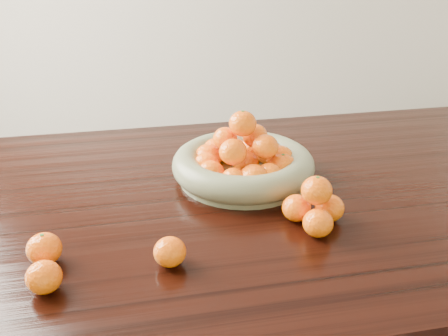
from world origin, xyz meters
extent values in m
cube|color=black|center=(0.00, 0.00, 0.73)|extent=(2.00, 1.00, 0.04)
cube|color=black|center=(0.93, 0.43, 0.35)|extent=(0.08, 0.08, 0.71)
cylinder|color=#6D7153|center=(0.09, 0.07, 0.76)|extent=(0.32, 0.32, 0.02)
torus|color=#6D7153|center=(0.09, 0.07, 0.79)|extent=(0.35, 0.35, 0.07)
ellipsoid|color=orange|center=(0.17, 0.12, 0.80)|extent=(0.07, 0.07, 0.07)
ellipsoid|color=orange|center=(0.14, 0.16, 0.80)|extent=(0.07, 0.07, 0.07)
ellipsoid|color=orange|center=(0.09, 0.17, 0.79)|extent=(0.06, 0.06, 0.06)
ellipsoid|color=orange|center=(0.03, 0.16, 0.80)|extent=(0.07, 0.07, 0.06)
ellipsoid|color=orange|center=(0.01, 0.12, 0.80)|extent=(0.07, 0.07, 0.07)
ellipsoid|color=orange|center=(0.00, 0.07, 0.80)|extent=(0.07, 0.07, 0.06)
ellipsoid|color=orange|center=(0.00, 0.03, 0.80)|extent=(0.07, 0.07, 0.06)
ellipsoid|color=orange|center=(0.04, -0.01, 0.79)|extent=(0.06, 0.06, 0.06)
ellipsoid|color=orange|center=(0.09, -0.02, 0.80)|extent=(0.07, 0.07, 0.06)
ellipsoid|color=orange|center=(0.13, -0.01, 0.80)|extent=(0.06, 0.06, 0.06)
ellipsoid|color=orange|center=(0.17, 0.02, 0.80)|extent=(0.07, 0.07, 0.07)
ellipsoid|color=orange|center=(0.18, 0.07, 0.80)|extent=(0.07, 0.07, 0.07)
ellipsoid|color=orange|center=(0.09, 0.07, 0.80)|extent=(0.06, 0.06, 0.06)
ellipsoid|color=orange|center=(0.13, 0.11, 0.85)|extent=(0.06, 0.06, 0.06)
ellipsoid|color=orange|center=(0.05, 0.11, 0.85)|extent=(0.06, 0.06, 0.06)
ellipsoid|color=orange|center=(0.05, 0.03, 0.85)|extent=(0.07, 0.07, 0.06)
ellipsoid|color=orange|center=(0.13, 0.04, 0.85)|extent=(0.06, 0.06, 0.06)
ellipsoid|color=orange|center=(0.09, 0.08, 0.90)|extent=(0.07, 0.07, 0.06)
ellipsoid|color=orange|center=(0.18, -0.21, 0.78)|extent=(0.06, 0.06, 0.06)
ellipsoid|color=orange|center=(0.22, -0.16, 0.78)|extent=(0.06, 0.06, 0.06)
ellipsoid|color=orange|center=(0.15, -0.14, 0.78)|extent=(0.06, 0.06, 0.06)
ellipsoid|color=orange|center=(0.18, -0.17, 0.83)|extent=(0.06, 0.06, 0.06)
ellipsoid|color=orange|center=(-0.36, -0.20, 0.78)|extent=(0.06, 0.06, 0.06)
ellipsoid|color=orange|center=(-0.35, -0.28, 0.78)|extent=(0.06, 0.06, 0.06)
ellipsoid|color=orange|center=(-0.13, -0.25, 0.78)|extent=(0.06, 0.06, 0.06)
camera|label=1|loc=(-0.18, -1.02, 1.31)|focal=40.00mm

